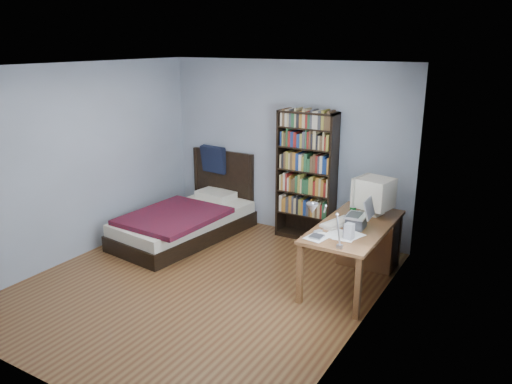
{
  "coord_description": "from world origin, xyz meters",
  "views": [
    {
      "loc": [
        3.25,
        -4.25,
        2.75
      ],
      "look_at": [
        0.44,
        0.51,
        1.07
      ],
      "focal_mm": 35.0,
      "sensor_mm": 36.0,
      "label": 1
    }
  ],
  "objects_px": {
    "soda_can": "(353,212)",
    "bed": "(188,219)",
    "speaker": "(349,231)",
    "keyboard": "(338,223)",
    "desk": "(366,238)",
    "desk_lamp": "(317,213)",
    "laptop": "(358,219)",
    "crt_monitor": "(374,194)",
    "bookshelf": "(306,176)"
  },
  "relations": [
    {
      "from": "soda_can",
      "to": "bed",
      "type": "distance_m",
      "value": 2.53
    },
    {
      "from": "laptop",
      "to": "desk_lamp",
      "type": "distance_m",
      "value": 1.06
    },
    {
      "from": "bed",
      "to": "soda_can",
      "type": "bearing_deg",
      "value": 0.77
    },
    {
      "from": "speaker",
      "to": "bookshelf",
      "type": "bearing_deg",
      "value": 135.17
    },
    {
      "from": "desk_lamp",
      "to": "soda_can",
      "type": "bearing_deg",
      "value": 94.35
    },
    {
      "from": "soda_can",
      "to": "keyboard",
      "type": "bearing_deg",
      "value": -100.03
    },
    {
      "from": "crt_monitor",
      "to": "desk_lamp",
      "type": "bearing_deg",
      "value": -92.43
    },
    {
      "from": "desk_lamp",
      "to": "bookshelf",
      "type": "xyz_separation_m",
      "value": [
        -1.07,
        2.08,
        -0.27
      ]
    },
    {
      "from": "desk",
      "to": "keyboard",
      "type": "distance_m",
      "value": 0.65
    },
    {
      "from": "laptop",
      "to": "desk_lamp",
      "type": "bearing_deg",
      "value": -94.17
    },
    {
      "from": "speaker",
      "to": "bed",
      "type": "distance_m",
      "value": 2.82
    },
    {
      "from": "desk",
      "to": "soda_can",
      "type": "distance_m",
      "value": 0.45
    },
    {
      "from": "soda_can",
      "to": "bed",
      "type": "xyz_separation_m",
      "value": [
        -2.48,
        -0.03,
        -0.54
      ]
    },
    {
      "from": "crt_monitor",
      "to": "soda_can",
      "type": "height_order",
      "value": "crt_monitor"
    },
    {
      "from": "speaker",
      "to": "bed",
      "type": "relative_size",
      "value": 0.08
    },
    {
      "from": "soda_can",
      "to": "bookshelf",
      "type": "relative_size",
      "value": 0.07
    },
    {
      "from": "desk_lamp",
      "to": "keyboard",
      "type": "distance_m",
      "value": 1.09
    },
    {
      "from": "keyboard",
      "to": "soda_can",
      "type": "distance_m",
      "value": 0.32
    },
    {
      "from": "desk_lamp",
      "to": "keyboard",
      "type": "bearing_deg",
      "value": 98.93
    },
    {
      "from": "bookshelf",
      "to": "desk_lamp",
      "type": "bearing_deg",
      "value": -62.69
    },
    {
      "from": "speaker",
      "to": "soda_can",
      "type": "relative_size",
      "value": 1.36
    },
    {
      "from": "desk",
      "to": "bed",
      "type": "xyz_separation_m",
      "value": [
        -2.59,
        -0.25,
        -0.16
      ]
    },
    {
      "from": "laptop",
      "to": "bed",
      "type": "relative_size",
      "value": 0.16
    },
    {
      "from": "laptop",
      "to": "speaker",
      "type": "xyz_separation_m",
      "value": [
        0.04,
        -0.37,
        -0.01
      ]
    },
    {
      "from": "desk",
      "to": "speaker",
      "type": "height_order",
      "value": "speaker"
    },
    {
      "from": "desk_lamp",
      "to": "keyboard",
      "type": "xyz_separation_m",
      "value": [
        -0.15,
        0.98,
        -0.45
      ]
    },
    {
      "from": "desk",
      "to": "desk_lamp",
      "type": "bearing_deg",
      "value": -90.47
    },
    {
      "from": "crt_monitor",
      "to": "desk_lamp",
      "type": "relative_size",
      "value": 0.8
    },
    {
      "from": "laptop",
      "to": "desk_lamp",
      "type": "height_order",
      "value": "desk_lamp"
    },
    {
      "from": "soda_can",
      "to": "bookshelf",
      "type": "xyz_separation_m",
      "value": [
        -0.97,
        0.78,
        0.13
      ]
    },
    {
      "from": "laptop",
      "to": "crt_monitor",
      "type": "bearing_deg",
      "value": 90.7
    },
    {
      "from": "crt_monitor",
      "to": "soda_can",
      "type": "relative_size",
      "value": 3.61
    },
    {
      "from": "crt_monitor",
      "to": "soda_can",
      "type": "xyz_separation_m",
      "value": [
        -0.16,
        -0.25,
        -0.19
      ]
    },
    {
      "from": "keyboard",
      "to": "bed",
      "type": "xyz_separation_m",
      "value": [
        -2.42,
        0.28,
        -0.49
      ]
    },
    {
      "from": "keyboard",
      "to": "soda_can",
      "type": "xyz_separation_m",
      "value": [
        0.06,
        0.32,
        0.05
      ]
    },
    {
      "from": "keyboard",
      "to": "soda_can",
      "type": "relative_size",
      "value": 3.58
    },
    {
      "from": "desk",
      "to": "keyboard",
      "type": "height_order",
      "value": "keyboard"
    },
    {
      "from": "speaker",
      "to": "bed",
      "type": "xyz_separation_m",
      "value": [
        -2.68,
        0.64,
        -0.56
      ]
    },
    {
      "from": "speaker",
      "to": "bed",
      "type": "height_order",
      "value": "bed"
    },
    {
      "from": "crt_monitor",
      "to": "speaker",
      "type": "xyz_separation_m",
      "value": [
        0.04,
        -0.92,
        -0.17
      ]
    },
    {
      "from": "laptop",
      "to": "speaker",
      "type": "bearing_deg",
      "value": -84.4
    },
    {
      "from": "desk_lamp",
      "to": "keyboard",
      "type": "height_order",
      "value": "desk_lamp"
    },
    {
      "from": "keyboard",
      "to": "crt_monitor",
      "type": "bearing_deg",
      "value": 84.48
    },
    {
      "from": "bookshelf",
      "to": "bed",
      "type": "xyz_separation_m",
      "value": [
        -1.5,
        -0.81,
        -0.67
      ]
    },
    {
      "from": "desk",
      "to": "bed",
      "type": "distance_m",
      "value": 2.6
    },
    {
      "from": "crt_monitor",
      "to": "desk",
      "type": "bearing_deg",
      "value": -148.11
    },
    {
      "from": "soda_can",
      "to": "bed",
      "type": "bearing_deg",
      "value": -179.23
    },
    {
      "from": "keyboard",
      "to": "soda_can",
      "type": "height_order",
      "value": "soda_can"
    },
    {
      "from": "laptop",
      "to": "bookshelf",
      "type": "bearing_deg",
      "value": 136.52
    },
    {
      "from": "crt_monitor",
      "to": "keyboard",
      "type": "distance_m",
      "value": 0.65
    }
  ]
}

